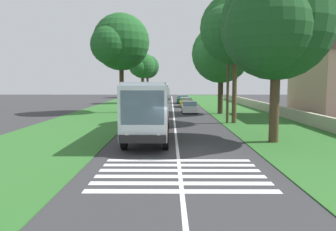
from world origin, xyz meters
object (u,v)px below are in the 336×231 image
(roadside_tree_left_0, at_px, (147,68))
(roadside_tree_right_0, at_px, (273,28))
(utility_pole, at_px, (228,74))
(roadside_tree_left_1, at_px, (142,66))
(roadside_tree_right_1, at_px, (233,30))
(trailing_car_0, at_px, (189,107))
(trailing_car_2, at_px, (182,99))
(trailing_car_1, at_px, (186,102))
(roadside_tree_right_2, at_px, (219,55))
(roadside_tree_left_2, at_px, (120,44))
(coach_bus, at_px, (149,106))
(trailing_minibus_0, at_px, (164,92))

(roadside_tree_left_0, relative_size, roadside_tree_right_0, 0.95)
(utility_pole, bearing_deg, roadside_tree_left_1, 19.87)
(roadside_tree_right_1, bearing_deg, roadside_tree_left_0, 12.63)
(trailing_car_0, distance_m, roadside_tree_right_0, 20.83)
(trailing_car_2, bearing_deg, trailing_car_1, -178.00)
(trailing_car_2, distance_m, roadside_tree_right_2, 20.81)
(roadside_tree_left_0, relative_size, roadside_tree_left_2, 0.85)
(coach_bus, relative_size, trailing_car_1, 2.60)
(trailing_minibus_0, relative_size, roadside_tree_right_0, 0.57)
(utility_pole, bearing_deg, roadside_tree_left_0, 12.15)
(trailing_car_1, bearing_deg, roadside_tree_left_2, 139.09)
(trailing_car_2, relative_size, roadside_tree_right_2, 0.42)
(trailing_minibus_0, xyz_separation_m, utility_pole, (-39.33, -6.35, 2.84))
(roadside_tree_right_1, bearing_deg, utility_pole, 98.18)
(trailing_car_0, relative_size, trailing_minibus_0, 0.72)
(trailing_car_2, bearing_deg, trailing_minibus_0, 16.76)
(utility_pole, bearing_deg, roadside_tree_left_2, 47.05)
(trailing_minibus_0, bearing_deg, trailing_car_0, -173.09)
(roadside_tree_left_0, height_order, roadside_tree_right_1, roadside_tree_right_1)
(trailing_car_0, distance_m, roadside_tree_left_2, 11.26)
(roadside_tree_left_1, bearing_deg, roadside_tree_right_1, -159.33)
(trailing_minibus_0, height_order, utility_pole, utility_pole)
(roadside_tree_right_0, relative_size, utility_pole, 1.26)
(roadside_tree_left_0, bearing_deg, roadside_tree_left_1, -178.18)
(trailing_car_0, xyz_separation_m, utility_pole, (-10.20, -2.82, 3.72))
(trailing_car_1, distance_m, roadside_tree_right_1, 21.61)
(roadside_tree_right_0, bearing_deg, trailing_car_0, 11.22)
(roadside_tree_left_1, relative_size, utility_pole, 1.04)
(coach_bus, xyz_separation_m, trailing_car_1, (27.65, -3.75, -1.48))
(roadside_tree_left_2, bearing_deg, trailing_car_2, -24.11)
(trailing_car_2, bearing_deg, trailing_car_0, -179.21)
(roadside_tree_left_0, relative_size, roadside_tree_right_2, 0.97)
(roadside_tree_right_1, bearing_deg, roadside_tree_left_1, 20.67)
(roadside_tree_left_1, distance_m, utility_pole, 29.63)
(coach_bus, xyz_separation_m, trailing_minibus_0, (46.93, -0.18, -0.60))
(trailing_car_0, height_order, roadside_tree_left_2, roadside_tree_left_2)
(coach_bus, distance_m, roadside_tree_right_0, 9.14)
(trailing_car_1, relative_size, roadside_tree_left_2, 0.37)
(trailing_car_1, height_order, roadside_tree_right_2, roadside_tree_right_2)
(trailing_car_0, xyz_separation_m, roadside_tree_left_0, (39.73, 7.93, 6.44))
(roadside_tree_left_1, xyz_separation_m, roadside_tree_right_1, (-27.74, -10.47, 1.84))
(roadside_tree_left_0, bearing_deg, trailing_car_1, -165.06)
(trailing_car_1, height_order, trailing_minibus_0, trailing_minibus_0)
(coach_bus, height_order, roadside_tree_left_0, roadside_tree_left_0)
(roadside_tree_right_0, height_order, roadside_tree_right_1, roadside_tree_right_1)
(trailing_car_0, relative_size, roadside_tree_left_0, 0.43)
(roadside_tree_left_1, height_order, roadside_tree_left_2, roadside_tree_left_2)
(trailing_car_2, xyz_separation_m, utility_pole, (-28.45, -3.07, 3.72))
(roadside_tree_left_1, xyz_separation_m, utility_pole, (-27.80, -10.05, -2.00))
(trailing_car_2, height_order, roadside_tree_right_1, roadside_tree_right_1)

